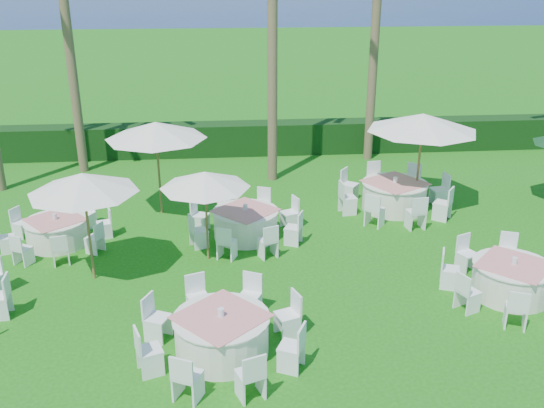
% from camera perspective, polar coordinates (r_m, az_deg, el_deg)
% --- Properties ---
extents(ground, '(120.00, 120.00, 0.00)m').
position_cam_1_polar(ground, '(12.65, -2.67, -11.38)').
color(ground, '#165C0F').
rests_on(ground, ground).
extents(hedge, '(34.00, 1.00, 1.20)m').
position_cam_1_polar(hedge, '(23.45, -3.99, 6.14)').
color(hedge, black).
rests_on(hedge, ground).
extents(ocean, '(260.00, 260.00, 0.00)m').
position_cam_1_polar(ocean, '(112.79, -5.07, 18.25)').
color(ocean, '#061F42').
rests_on(ocean, ground).
extents(banquet_table_b, '(3.14, 3.14, 0.97)m').
position_cam_1_polar(banquet_table_b, '(11.69, -4.76, -12.06)').
color(banquet_table_b, silver).
rests_on(banquet_table_b, ground).
extents(banquet_table_c, '(2.99, 2.99, 0.93)m').
position_cam_1_polar(banquet_table_c, '(14.50, 21.62, -6.56)').
color(banquet_table_c, silver).
rests_on(banquet_table_c, ground).
extents(banquet_table_d, '(2.78, 2.78, 0.86)m').
position_cam_1_polar(banquet_table_d, '(16.83, -19.60, -2.42)').
color(banquet_table_d, silver).
rests_on(banquet_table_d, ground).
extents(banquet_table_e, '(3.02, 3.02, 0.94)m').
position_cam_1_polar(banquet_table_e, '(16.27, -2.49, -1.78)').
color(banquet_table_e, silver).
rests_on(banquet_table_e, ground).
extents(banquet_table_f, '(3.42, 3.42, 1.02)m').
position_cam_1_polar(banquet_table_f, '(18.45, 11.43, 0.84)').
color(banquet_table_f, silver).
rests_on(banquet_table_f, ground).
extents(umbrella_a, '(2.46, 2.46, 2.62)m').
position_cam_1_polar(umbrella_a, '(14.01, -17.38, 1.90)').
color(umbrella_a, brown).
rests_on(umbrella_a, ground).
extents(umbrella_b, '(2.19, 2.19, 2.30)m').
position_cam_1_polar(umbrella_b, '(14.51, -6.33, 2.29)').
color(umbrella_b, brown).
rests_on(umbrella_b, ground).
extents(umbrella_c, '(2.88, 2.88, 2.76)m').
position_cam_1_polar(umbrella_c, '(17.45, -10.88, 6.83)').
color(umbrella_c, brown).
rests_on(umbrella_c, ground).
extents(umbrella_d, '(3.22, 3.22, 2.89)m').
position_cam_1_polar(umbrella_d, '(18.10, 13.99, 7.48)').
color(umbrella_d, brown).
rests_on(umbrella_d, ground).
extents(palm_b, '(4.32, 4.32, 8.59)m').
position_cam_1_polar(palm_b, '(21.65, -18.69, 14.99)').
color(palm_b, brown).
rests_on(palm_b, ground).
extents(palm_d, '(4.26, 4.36, 8.77)m').
position_cam_1_polar(palm_d, '(22.32, 9.72, 16.19)').
color(palm_d, brown).
rests_on(palm_d, ground).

